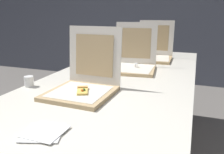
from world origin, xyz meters
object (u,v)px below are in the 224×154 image
object	(u,v)px
pizza_box_back	(153,54)
napkin_pile	(45,131)
cup_white_mid	(81,69)
pizza_box_middle	(133,63)
cup_white_near_left	(29,81)
table	(118,84)
cup_white_far	(112,60)
pizza_box_front	(84,84)

from	to	relation	value
pizza_box_back	napkin_pile	xyz separation A→B (m)	(-0.13, -1.51, -0.05)
pizza_box_back	cup_white_mid	distance (m)	0.81
pizza_box_middle	cup_white_near_left	distance (m)	0.78
table	napkin_pile	xyz separation A→B (m)	(-0.03, -0.79, 0.05)
table	cup_white_far	bearing A→B (deg)	115.55
cup_white_mid	cup_white_near_left	world-z (taller)	same
cup_white_mid	napkin_pile	size ratio (longest dim) A/B	0.35
pizza_box_middle	cup_white_mid	xyz separation A→B (m)	(-0.33, -0.24, -0.02)
cup_white_mid	napkin_pile	distance (m)	0.86
pizza_box_back	cup_white_mid	size ratio (longest dim) A/B	5.63
pizza_box_front	napkin_pile	bearing A→B (deg)	-80.05
pizza_box_middle	cup_white_mid	distance (m)	0.41
pizza_box_back	napkin_pile	world-z (taller)	pizza_box_back
cup_white_mid	cup_white_far	world-z (taller)	same
cup_white_mid	cup_white_far	bearing A→B (deg)	75.02
pizza_box_back	cup_white_far	xyz separation A→B (m)	(-0.30, -0.31, -0.02)
table	napkin_pile	bearing A→B (deg)	-91.96
pizza_box_front	pizza_box_back	size ratio (longest dim) A/B	1.06
napkin_pile	cup_white_near_left	bearing A→B (deg)	133.97
cup_white_near_left	table	bearing A→B (deg)	37.93
cup_white_mid	cup_white_far	size ratio (longest dim) A/B	1.00
pizza_box_back	cup_white_near_left	distance (m)	1.21
table	pizza_box_back	xyz separation A→B (m)	(0.10, 0.73, 0.09)
pizza_box_front	cup_white_near_left	xyz separation A→B (m)	(-0.36, -0.01, -0.02)
pizza_box_back	cup_white_mid	bearing A→B (deg)	-121.76
pizza_box_middle	cup_white_mid	size ratio (longest dim) A/B	6.36
cup_white_far	napkin_pile	xyz separation A→B (m)	(0.17, -1.20, -0.03)
pizza_box_back	table	bearing A→B (deg)	-99.70
pizza_box_middle	pizza_box_back	xyz separation A→B (m)	(0.07, 0.46, 0.00)
table	napkin_pile	size ratio (longest dim) A/B	13.54
pizza_box_front	pizza_box_back	distance (m)	1.09
pizza_box_middle	pizza_box_back	size ratio (longest dim) A/B	1.13
table	pizza_box_front	world-z (taller)	pizza_box_front
cup_white_far	pizza_box_middle	bearing A→B (deg)	-32.19
cup_white_far	cup_white_near_left	bearing A→B (deg)	-108.13
pizza_box_middle	cup_white_far	size ratio (longest dim) A/B	6.36
table	pizza_box_front	xyz separation A→B (m)	(-0.09, -0.34, 0.09)
pizza_box_middle	cup_white_far	xyz separation A→B (m)	(-0.23, 0.14, -0.02)
cup_white_near_left	napkin_pile	world-z (taller)	cup_white_near_left
table	cup_white_mid	xyz separation A→B (m)	(-0.30, 0.03, 0.07)
pizza_box_middle	cup_white_near_left	xyz separation A→B (m)	(-0.48, -0.62, -0.02)
pizza_box_back	cup_white_far	bearing A→B (deg)	-135.53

